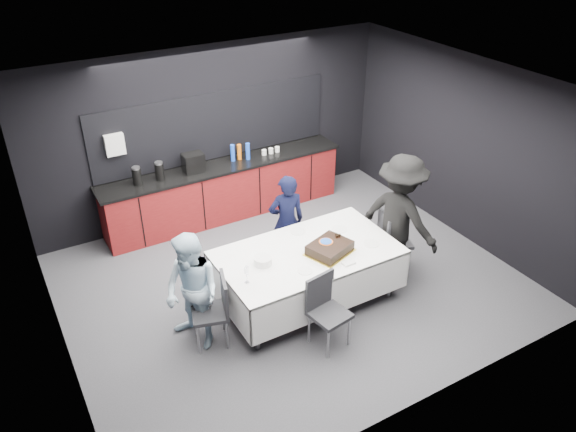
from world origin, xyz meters
The scene contains 18 objects.
ground centered at (0.00, 0.00, 0.00)m, with size 6.00×6.00×0.00m, color #45464B.
room_shell centered at (0.00, 0.00, 1.86)m, with size 6.04×5.04×2.82m.
kitchenette centered at (-0.02, 2.22, 0.54)m, with size 4.10×0.64×2.05m.
party_table centered at (0.00, -0.40, 0.64)m, with size 2.32×1.32×0.78m.
cake_assembly centered at (0.23, -0.57, 0.85)m, with size 0.67×0.61×0.17m.
plate_stack centered at (-0.63, -0.36, 0.83)m, with size 0.23×0.23×0.10m, color white.
loose_plate_near centered at (-0.25, -0.75, 0.78)m, with size 0.19×0.19×0.01m, color white.
loose_plate_right_a centered at (0.66, -0.17, 0.78)m, with size 0.21×0.21×0.01m, color white.
loose_plate_right_b centered at (0.82, -0.67, 0.78)m, with size 0.21×0.21×0.01m, color white.
loose_plate_far centered at (0.13, 0.07, 0.78)m, with size 0.21×0.21×0.01m, color white.
fork_pile centered at (0.30, -0.89, 0.79)m, with size 0.16×0.10×0.03m, color white.
champagne_flute centered at (-0.96, -0.60, 0.94)m, with size 0.06×0.06×0.22m.
chair_left centered at (-1.35, -0.54, 0.53)m, with size 0.52×0.52×0.92m.
chair_right centered at (1.39, -0.39, 0.53)m, with size 0.53×0.53×0.92m.
chair_near centered at (-0.23, -1.18, 0.53)m, with size 0.48×0.48×0.92m.
person_center centered at (0.18, 0.45, 0.72)m, with size 0.53×0.35×1.45m, color black.
person_left centered at (-1.59, -0.42, 0.76)m, with size 0.74×0.57×1.51m, color silver.
person_right centered at (1.42, -0.49, 0.91)m, with size 1.18×0.68×1.83m, color black.
Camera 1 is at (-3.19, -5.44, 4.84)m, focal length 35.00 mm.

